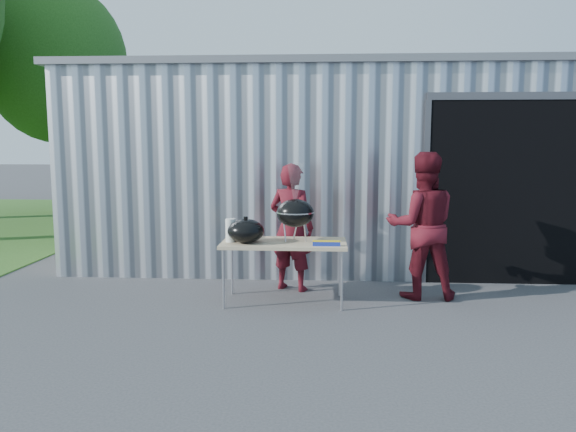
# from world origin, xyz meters

# --- Properties ---
(ground) EXTENTS (80.00, 80.00, 0.00)m
(ground) POSITION_xyz_m (0.00, 0.00, 0.00)
(ground) COLOR #3B3B3E
(building) EXTENTS (8.20, 6.20, 3.10)m
(building) POSITION_xyz_m (0.92, 4.59, 1.54)
(building) COLOR silver
(building) RESTS_ON ground
(tree_far) EXTENTS (3.74, 3.74, 6.19)m
(tree_far) POSITION_xyz_m (-6.50, 9.00, 4.03)
(tree_far) COLOR #442D19
(tree_far) RESTS_ON ground
(folding_table) EXTENTS (1.50, 0.75, 0.75)m
(folding_table) POSITION_xyz_m (0.19, 0.61, 0.71)
(folding_table) COLOR tan
(folding_table) RESTS_ON ground
(kettle_grill) EXTENTS (0.46, 0.46, 0.94)m
(kettle_grill) POSITION_xyz_m (0.32, 0.67, 1.17)
(kettle_grill) COLOR black
(kettle_grill) RESTS_ON folding_table
(grill_lid) EXTENTS (0.44, 0.44, 0.32)m
(grill_lid) POSITION_xyz_m (-0.26, 0.51, 0.89)
(grill_lid) COLOR black
(grill_lid) RESTS_ON folding_table
(paper_towels) EXTENTS (0.12, 0.12, 0.28)m
(paper_towels) POSITION_xyz_m (-0.45, 0.56, 0.89)
(paper_towels) COLOR white
(paper_towels) RESTS_ON folding_table
(white_tub) EXTENTS (0.20, 0.15, 0.10)m
(white_tub) POSITION_xyz_m (-0.36, 0.83, 0.80)
(white_tub) COLOR white
(white_tub) RESTS_ON folding_table
(foil_box) EXTENTS (0.32, 0.06, 0.06)m
(foil_box) POSITION_xyz_m (0.70, 0.36, 0.78)
(foil_box) COLOR #172B9A
(foil_box) RESTS_ON folding_table
(person_cook) EXTENTS (0.71, 0.60, 1.67)m
(person_cook) POSITION_xyz_m (0.25, 1.20, 0.84)
(person_cook) COLOR #521019
(person_cook) RESTS_ON ground
(person_bystander) EXTENTS (0.90, 0.71, 1.83)m
(person_bystander) POSITION_xyz_m (1.89, 0.93, 0.91)
(person_bystander) COLOR #521019
(person_bystander) RESTS_ON ground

